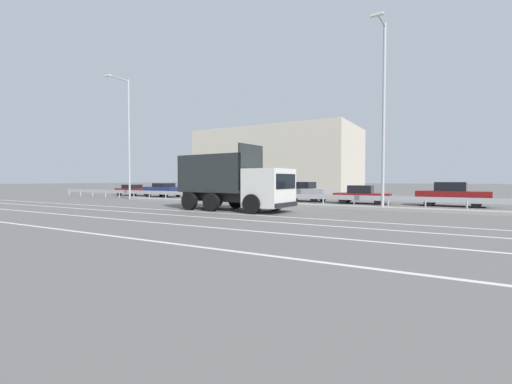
{
  "coord_description": "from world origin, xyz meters",
  "views": [
    {
      "loc": [
        9.79,
        -19.67,
        1.79
      ],
      "look_at": [
        -1.16,
        -0.72,
        1.0
      ],
      "focal_mm": 24.0,
      "sensor_mm": 36.0,
      "label": 1
    }
  ],
  "objects_px": {
    "street_lamp_1": "(383,109)",
    "parked_car_6": "(452,194)",
    "parked_car_2": "(205,191)",
    "parked_car_3": "(248,191)",
    "street_lamp_0": "(128,134)",
    "parked_car_0": "(133,190)",
    "parked_car_5": "(362,194)",
    "dump_truck": "(245,189)",
    "parked_car_4": "(304,192)",
    "parked_car_1": "(163,190)",
    "median_road_sign": "(233,188)"
  },
  "relations": [
    {
      "from": "parked_car_1",
      "to": "parked_car_6",
      "type": "height_order",
      "value": "parked_car_6"
    },
    {
      "from": "parked_car_0",
      "to": "median_road_sign",
      "type": "bearing_deg",
      "value": 73.49
    },
    {
      "from": "street_lamp_0",
      "to": "parked_car_2",
      "type": "bearing_deg",
      "value": 45.75
    },
    {
      "from": "dump_truck",
      "to": "street_lamp_1",
      "type": "height_order",
      "value": "street_lamp_1"
    },
    {
      "from": "parked_car_3",
      "to": "parked_car_6",
      "type": "distance_m",
      "value": 15.95
    },
    {
      "from": "parked_car_0",
      "to": "parked_car_3",
      "type": "height_order",
      "value": "parked_car_3"
    },
    {
      "from": "parked_car_0",
      "to": "parked_car_4",
      "type": "relative_size",
      "value": 0.94
    },
    {
      "from": "street_lamp_1",
      "to": "parked_car_5",
      "type": "distance_m",
      "value": 7.47
    },
    {
      "from": "dump_truck",
      "to": "parked_car_3",
      "type": "height_order",
      "value": "dump_truck"
    },
    {
      "from": "parked_car_2",
      "to": "street_lamp_0",
      "type": "bearing_deg",
      "value": 138.86
    },
    {
      "from": "dump_truck",
      "to": "parked_car_4",
      "type": "relative_size",
      "value": 1.69
    },
    {
      "from": "parked_car_0",
      "to": "parked_car_4",
      "type": "bearing_deg",
      "value": 90.64
    },
    {
      "from": "parked_car_2",
      "to": "street_lamp_1",
      "type": "bearing_deg",
      "value": -102.53
    },
    {
      "from": "street_lamp_1",
      "to": "parked_car_6",
      "type": "xyz_separation_m",
      "value": [
        3.61,
        5.12,
        -5.16
      ]
    },
    {
      "from": "parked_car_0",
      "to": "parked_car_2",
      "type": "height_order",
      "value": "parked_car_2"
    },
    {
      "from": "parked_car_0",
      "to": "parked_car_4",
      "type": "distance_m",
      "value": 20.68
    },
    {
      "from": "dump_truck",
      "to": "parked_car_6",
      "type": "distance_m",
      "value": 14.22
    },
    {
      "from": "dump_truck",
      "to": "street_lamp_1",
      "type": "relative_size",
      "value": 0.65
    },
    {
      "from": "street_lamp_0",
      "to": "street_lamp_1",
      "type": "distance_m",
      "value": 22.03
    },
    {
      "from": "parked_car_6",
      "to": "parked_car_1",
      "type": "bearing_deg",
      "value": -84.76
    },
    {
      "from": "parked_car_1",
      "to": "parked_car_3",
      "type": "distance_m",
      "value": 10.27
    },
    {
      "from": "parked_car_3",
      "to": "street_lamp_0",
      "type": "bearing_deg",
      "value": -66.65
    },
    {
      "from": "median_road_sign",
      "to": "parked_car_5",
      "type": "distance_m",
      "value": 9.69
    },
    {
      "from": "dump_truck",
      "to": "parked_car_3",
      "type": "distance_m",
      "value": 11.17
    },
    {
      "from": "street_lamp_0",
      "to": "parked_car_5",
      "type": "relative_size",
      "value": 2.63
    },
    {
      "from": "median_road_sign",
      "to": "parked_car_0",
      "type": "relative_size",
      "value": 0.56
    },
    {
      "from": "parked_car_5",
      "to": "parked_car_6",
      "type": "bearing_deg",
      "value": 89.55
    },
    {
      "from": "parked_car_2",
      "to": "parked_car_5",
      "type": "height_order",
      "value": "parked_car_2"
    },
    {
      "from": "dump_truck",
      "to": "parked_car_6",
      "type": "relative_size",
      "value": 1.58
    },
    {
      "from": "street_lamp_1",
      "to": "parked_car_6",
      "type": "height_order",
      "value": "street_lamp_1"
    },
    {
      "from": "parked_car_1",
      "to": "parked_car_5",
      "type": "xyz_separation_m",
      "value": [
        20.34,
        0.06,
        -0.06
      ]
    },
    {
      "from": "parked_car_3",
      "to": "dump_truck",
      "type": "bearing_deg",
      "value": 26.7
    },
    {
      "from": "parked_car_3",
      "to": "parked_car_6",
      "type": "relative_size",
      "value": 0.88
    },
    {
      "from": "parked_car_4",
      "to": "parked_car_5",
      "type": "bearing_deg",
      "value": 87.09
    },
    {
      "from": "parked_car_5",
      "to": "parked_car_2",
      "type": "bearing_deg",
      "value": -93.88
    },
    {
      "from": "street_lamp_1",
      "to": "parked_car_6",
      "type": "distance_m",
      "value": 8.11
    },
    {
      "from": "parked_car_4",
      "to": "parked_car_5",
      "type": "xyz_separation_m",
      "value": [
        4.84,
        -0.47,
        -0.11
      ]
    },
    {
      "from": "parked_car_1",
      "to": "street_lamp_1",
      "type": "bearing_deg",
      "value": -101.68
    },
    {
      "from": "median_road_sign",
      "to": "street_lamp_0",
      "type": "xyz_separation_m",
      "value": [
        -11.36,
        -0.13,
        4.78
      ]
    },
    {
      "from": "parked_car_4",
      "to": "parked_car_6",
      "type": "distance_m",
      "value": 10.72
    },
    {
      "from": "median_road_sign",
      "to": "parked_car_5",
      "type": "xyz_separation_m",
      "value": [
        8.39,
        4.82,
        -0.48
      ]
    },
    {
      "from": "parked_car_3",
      "to": "parked_car_5",
      "type": "xyz_separation_m",
      "value": [
        10.07,
        -0.07,
        -0.05
      ]
    },
    {
      "from": "parked_car_1",
      "to": "parked_car_3",
      "type": "bearing_deg",
      "value": -89.16
    },
    {
      "from": "street_lamp_1",
      "to": "parked_car_1",
      "type": "relative_size",
      "value": 2.81
    },
    {
      "from": "street_lamp_0",
      "to": "parked_car_0",
      "type": "height_order",
      "value": "street_lamp_0"
    },
    {
      "from": "parked_car_2",
      "to": "parked_car_5",
      "type": "xyz_separation_m",
      "value": [
        14.9,
        -0.03,
        -0.06
      ]
    },
    {
      "from": "parked_car_2",
      "to": "parked_car_3",
      "type": "height_order",
      "value": "parked_car_2"
    },
    {
      "from": "median_road_sign",
      "to": "parked_car_0",
      "type": "bearing_deg",
      "value": 163.13
    },
    {
      "from": "street_lamp_0",
      "to": "parked_car_5",
      "type": "xyz_separation_m",
      "value": [
        19.76,
        4.95,
        -5.26
      ]
    },
    {
      "from": "street_lamp_1",
      "to": "parked_car_3",
      "type": "relative_size",
      "value": 2.77
    }
  ]
}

